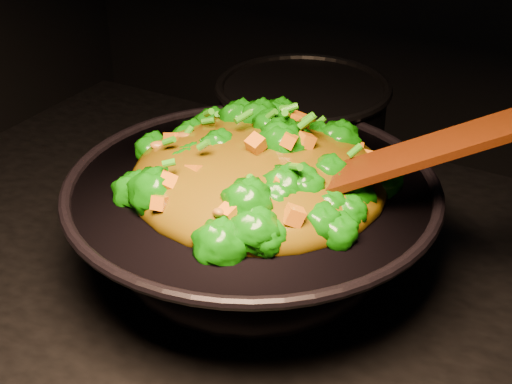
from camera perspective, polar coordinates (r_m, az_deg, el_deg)
The scene contains 4 objects.
wok at distance 0.86m, azimuth -0.33°, elevation -2.86°, with size 0.43×0.43×0.12m, color black, non-canonical shape.
stir_fry at distance 0.81m, azimuth 0.25°, elevation 3.98°, with size 0.30×0.30×0.10m, color #106B07, non-canonical shape.
spatula at distance 0.77m, azimuth 9.99°, elevation 2.17°, with size 0.35×0.05×0.01m, color #3D1907.
back_pot at distance 1.09m, azimuth 3.68°, elevation 5.24°, with size 0.25×0.25×0.14m, color black.
Camera 1 is at (0.32, -0.56, 1.44)m, focal length 50.00 mm.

